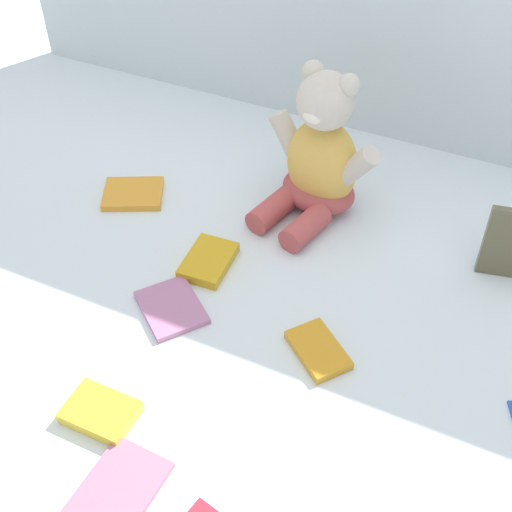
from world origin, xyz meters
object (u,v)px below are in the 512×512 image
Objects in this scene: book_case_0 at (171,308)px; book_case_7 at (318,350)px; teddy_bear at (319,160)px; book_case_8 at (118,490)px; book_case_6 at (133,194)px; book_case_1 at (208,261)px; book_case_2 at (512,244)px; book_case_4 at (101,412)px.

book_case_7 is (0.26, 0.02, 0.00)m from book_case_0.
teddy_bear is 2.18× the size of book_case_8.
book_case_7 is 0.37m from book_case_8.
book_case_7 is at bearing -140.06° from book_case_6.
teddy_bear is at bearing -160.11° from book_case_0.
book_case_7 is at bearing 132.33° from book_case_0.
teddy_bear reaches higher than book_case_8.
book_case_2 reaches higher than book_case_1.
book_case_4 is at bearing -7.18° from book_case_7.
teddy_bear is at bearing 162.88° from book_case_2.
book_case_7 is (0.48, -0.21, 0.00)m from book_case_6.
book_case_8 is (0.32, -0.55, -0.00)m from book_case_6.
teddy_bear reaches higher than book_case_6.
teddy_bear is at bearing -119.11° from book_case_1.
book_case_1 is 0.53m from book_case_2.
book_case_1 is at bearing -168.68° from book_case_2.
book_case_0 is 1.11× the size of book_case_7.
book_case_2 is 1.02× the size of book_case_8.
book_case_8 is (-0.39, -0.64, -0.06)m from book_case_2.
book_case_4 is 0.13m from book_case_8.
book_case_1 reaches higher than book_case_8.
book_case_1 reaches higher than book_case_6.
book_case_0 is 0.26m from book_case_7.
book_case_1 is 0.82× the size of book_case_8.
book_case_2 is 0.39m from book_case_7.
book_case_8 is at bearing 55.80° from book_case_0.
book_case_0 and book_case_8 have the same top height.
book_case_1 is at bearing -101.27° from teddy_bear.
teddy_bear is 0.38m from book_case_6.
book_case_0 is at bearing -94.30° from teddy_bear.
teddy_bear is 2.83× the size of book_case_4.
book_case_4 reaches higher than book_case_6.
teddy_bear is 2.13× the size of book_case_2.
book_case_1 is 0.80× the size of book_case_2.
book_case_2 is (0.37, -0.04, -0.04)m from teddy_bear.
book_case_6 is 0.53m from book_case_7.
book_case_1 is 1.07× the size of book_case_4.
book_case_4 is at bearing 86.97° from book_case_1.
teddy_bear is 0.69m from book_case_8.
teddy_bear reaches higher than book_case_4.
book_case_1 is 0.45m from book_case_8.
teddy_bear is 2.78× the size of book_case_7.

